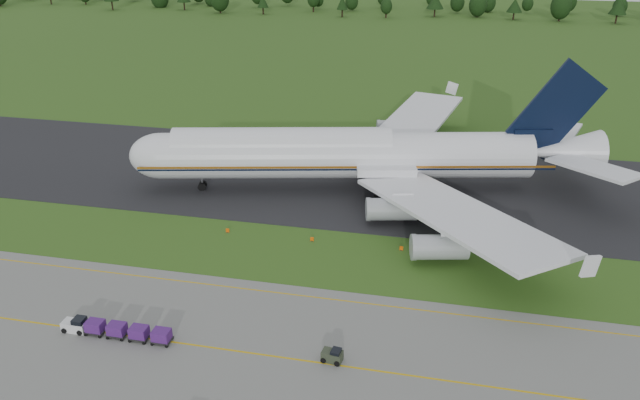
% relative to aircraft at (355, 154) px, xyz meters
% --- Properties ---
extents(ground, '(600.00, 600.00, 0.00)m').
position_rel_aircraft_xyz_m(ground, '(-6.82, -24.08, -6.45)').
color(ground, '#2E5218').
rests_on(ground, ground).
extents(taxiway, '(300.00, 40.00, 0.08)m').
position_rel_aircraft_xyz_m(taxiway, '(-6.82, 3.92, -6.41)').
color(taxiway, black).
rests_on(taxiway, ground).
extents(apron_markings, '(300.00, 30.20, 0.01)m').
position_rel_aircraft_xyz_m(apron_markings, '(-6.82, -51.06, -6.38)').
color(apron_markings, gold).
rests_on(apron_markings, apron).
extents(tree_line, '(527.36, 22.73, 11.93)m').
position_rel_aircraft_xyz_m(tree_line, '(-24.48, 195.68, -0.09)').
color(tree_line, black).
rests_on(tree_line, ground).
extents(aircraft, '(80.60, 76.52, 22.58)m').
position_rel_aircraft_xyz_m(aircraft, '(0.00, 0.00, 0.00)').
color(aircraft, white).
rests_on(aircraft, ground).
extents(baggage_train, '(13.13, 1.68, 1.61)m').
position_rel_aircraft_xyz_m(baggage_train, '(-19.69, -46.39, -5.53)').
color(baggage_train, silver).
rests_on(baggage_train, apron).
extents(utility_cart, '(2.33, 1.59, 1.20)m').
position_rel_aircraft_xyz_m(utility_cart, '(5.08, -45.46, -5.80)').
color(utility_cart, '#2F3726').
rests_on(utility_cart, apron).
extents(edge_markers, '(26.45, 0.30, 0.60)m').
position_rel_aircraft_xyz_m(edge_markers, '(-2.92, -19.83, -6.17)').
color(edge_markers, '#F45607').
rests_on(edge_markers, ground).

